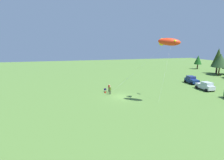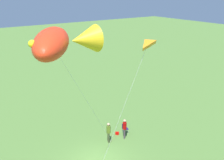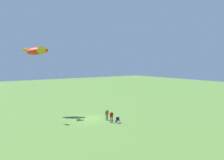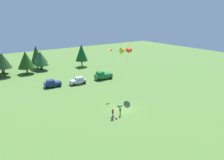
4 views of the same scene
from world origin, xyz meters
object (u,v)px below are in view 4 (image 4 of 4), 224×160
object	(u,v)px
person_spectator	(113,112)
backpack_on_grass	(116,118)
truck_green_flatbed	(103,75)
car_silver_compact	(78,81)
folding_chair	(113,117)
car_navy_hatch	(52,83)
kite_large_fish	(128,50)
person_kite_flyer	(120,110)
kite_delta_orange	(112,50)

from	to	relation	value
person_spectator	backpack_on_grass	bearing A→B (deg)	139.20
truck_green_flatbed	backpack_on_grass	bearing A→B (deg)	68.93
backpack_on_grass	car_silver_compact	world-z (taller)	car_silver_compact
folding_chair	backpack_on_grass	size ratio (longest dim) A/B	2.56
backpack_on_grass	folding_chair	bearing A→B (deg)	166.17
folding_chair	backpack_on_grass	xyz separation A→B (m)	(0.67, -0.16, -0.38)
backpack_on_grass	car_navy_hatch	size ratio (longest dim) A/B	0.07
backpack_on_grass	kite_large_fish	world-z (taller)	kite_large_fish
person_spectator	folding_chair	bearing A→B (deg)	95.08
person_kite_flyer	folding_chair	distance (m)	2.20
person_spectator	kite_delta_orange	bearing A→B (deg)	-83.03
backpack_on_grass	kite_delta_orange	distance (m)	16.25
truck_green_flatbed	kite_large_fish	xyz separation A→B (m)	(-2.32, -13.64, 9.33)
kite_delta_orange	backpack_on_grass	bearing A→B (deg)	-121.59
kite_large_fish	person_spectator	bearing A→B (deg)	-141.35
car_navy_hatch	car_silver_compact	size ratio (longest dim) A/B	1.03
backpack_on_grass	kite_large_fish	bearing A→B (deg)	42.27
backpack_on_grass	kite_delta_orange	world-z (taller)	kite_delta_orange
car_silver_compact	truck_green_flatbed	distance (m)	7.83
person_kite_flyer	car_navy_hatch	bearing A→B (deg)	-54.68
car_navy_hatch	kite_delta_orange	xyz separation A→B (m)	(9.40, -13.04, 9.46)
truck_green_flatbed	car_silver_compact	bearing A→B (deg)	5.98
car_navy_hatch	kite_delta_orange	world-z (taller)	kite_delta_orange
person_kite_flyer	car_silver_compact	xyz separation A→B (m)	(2.27, 21.38, -0.07)
backpack_on_grass	kite_large_fish	xyz separation A→B (m)	(9.18, 8.35, 10.32)
person_kite_flyer	backpack_on_grass	distance (m)	1.81
car_navy_hatch	car_silver_compact	world-z (taller)	same
folding_chair	person_spectator	size ratio (longest dim) A/B	0.47
car_navy_hatch	kite_large_fish	size ratio (longest dim) A/B	0.40
person_kite_flyer	kite_delta_orange	world-z (taller)	kite_delta_orange
person_kite_flyer	car_navy_hatch	distance (m)	23.44
person_kite_flyer	kite_large_fish	xyz separation A→B (m)	(7.78, 7.66, 9.40)
car_navy_hatch	truck_green_flatbed	size ratio (longest dim) A/B	0.85
car_navy_hatch	truck_green_flatbed	bearing A→B (deg)	-178.54
backpack_on_grass	truck_green_flatbed	bearing A→B (deg)	62.38
backpack_on_grass	truck_green_flatbed	distance (m)	24.83
person_spectator	backpack_on_grass	xyz separation A→B (m)	(0.12, -0.90, -0.91)
kite_large_fish	backpack_on_grass	bearing A→B (deg)	-137.73
folding_chair	kite_large_fish	distance (m)	16.21
person_kite_flyer	truck_green_flatbed	size ratio (longest dim) A/B	0.33
truck_green_flatbed	person_spectator	bearing A→B (deg)	67.67
car_navy_hatch	kite_large_fish	distance (m)	21.70
backpack_on_grass	truck_green_flatbed	xyz separation A→B (m)	(11.50, 21.98, 0.99)
person_spectator	kite_large_fish	xyz separation A→B (m)	(9.31, 7.44, 9.40)
person_spectator	person_kite_flyer	bearing A→B (deg)	-146.77
person_kite_flyer	truck_green_flatbed	world-z (taller)	truck_green_flatbed
backpack_on_grass	car_navy_hatch	xyz separation A→B (m)	(-2.82, 23.74, 0.84)
person_spectator	car_navy_hatch	xyz separation A→B (m)	(-2.70, 22.83, -0.07)
person_spectator	backpack_on_grass	distance (m)	1.29
folding_chair	truck_green_flatbed	bearing A→B (deg)	-98.68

